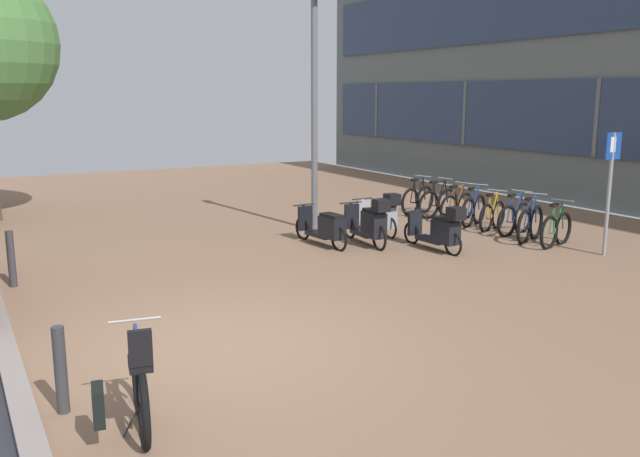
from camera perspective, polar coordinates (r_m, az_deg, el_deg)
The scene contains 18 objects.
ground at distance 9.03m, azimuth 0.74°, elevation -8.39°, with size 21.00×40.00×0.13m.
bicycle_foreground at distance 6.49m, azimuth -15.33°, elevation -12.97°, with size 0.76×1.40×1.10m.
bicycle_rack_00 at distance 14.35m, azimuth 19.41°, elevation -0.10°, with size 1.28×0.50×0.97m.
bicycle_rack_01 at distance 14.72m, azimuth 17.42°, elevation 0.37°, with size 1.33×0.63×1.03m.
bicycle_rack_02 at distance 15.30m, azimuth 16.22°, elevation 0.80°, with size 1.33×0.47×0.99m.
bicycle_rack_03 at distance 15.70m, azimuth 14.42°, elevation 1.08°, with size 1.22×0.57×0.92m.
bicycle_rack_04 at distance 16.17m, azimuth 12.91°, elevation 1.50°, with size 1.26×0.64×0.99m.
bicycle_rack_05 at distance 16.67m, azimuth 11.57°, elevation 1.81°, with size 1.32×0.47×0.95m.
bicycle_rack_06 at distance 17.10m, azimuth 10.01°, elevation 2.16°, with size 1.40×0.48×1.00m.
bicycle_rack_07 at distance 17.50m, azimuth 8.30°, elevation 2.41°, with size 1.32×0.52×1.00m.
scooter_near at distance 13.53m, azimuth 0.43°, elevation 0.07°, with size 0.53×1.82×0.79m.
scooter_mid at distance 13.58m, azimuth 4.23°, elevation 0.45°, with size 0.52×1.81×1.05m.
scooter_far at distance 14.68m, azimuth 5.20°, elevation 1.14°, with size 0.52×1.69×0.99m.
scooter_extra at distance 13.27m, azimuth 10.16°, elevation -0.12°, with size 0.52×1.72×0.96m.
parking_sign at distance 13.70m, azimuth 23.42°, elevation 3.80°, with size 0.40×0.07×2.33m.
lamp_post at distance 14.91m, azimuth -0.49°, elevation 10.95°, with size 0.20×0.52×5.22m.
bollard_near at distance 7.01m, azimuth -21.16°, elevation -11.14°, with size 0.12×0.12×0.87m.
bollard_far at distance 11.74m, azimuth -24.74°, elevation -2.36°, with size 0.12×0.12×0.91m.
Camera 1 is at (-2.83, -7.36, 3.02)m, focal length 37.69 mm.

